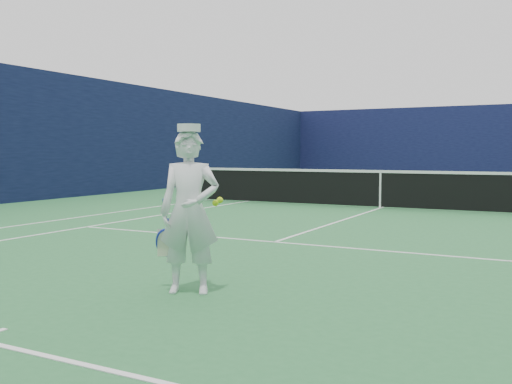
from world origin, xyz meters
TOP-DOWN VIEW (x-y plane):
  - ground at (0.00, 0.00)m, footprint 80.00×80.00m
  - court_markings at (0.00, 0.00)m, footprint 11.03×23.83m
  - windscreen_fence at (0.00, 0.00)m, footprint 20.12×36.12m
  - tennis_net at (0.00, 0.00)m, footprint 12.88×0.09m
  - tennis_player at (0.66, -9.83)m, footprint 0.86×0.63m

SIDE VIEW (x-z plane):
  - ground at x=0.00m, z-range 0.00..0.00m
  - court_markings at x=0.00m, z-range 0.00..0.01m
  - tennis_net at x=0.00m, z-range 0.02..1.09m
  - tennis_player at x=0.66m, z-range -0.02..1.74m
  - windscreen_fence at x=0.00m, z-range 0.00..4.00m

